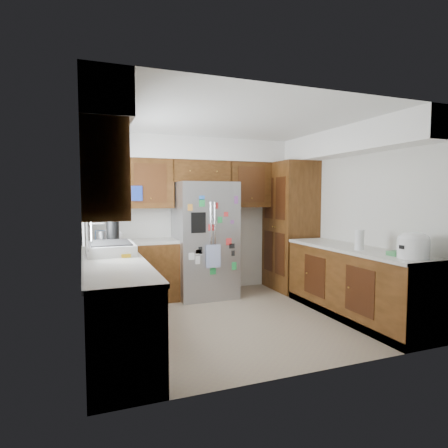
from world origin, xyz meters
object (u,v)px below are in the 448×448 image
Objects in this scene: fridge at (205,240)px; rice_cooker at (413,245)px; pantry at (290,226)px; paper_towel at (359,240)px.

fridge is 5.44× the size of rice_cooker.
pantry is 1.51m from fridge.
fridge is 2.99m from rice_cooker.
pantry reaches higher than fridge.
paper_towel is at bearing -93.65° from pantry.
fridge is at bearing 120.13° from rice_cooker.
rice_cooker is at bearing -80.45° from paper_towel.
pantry reaches higher than rice_cooker.
rice_cooker reaches higher than paper_towel.
pantry is 6.50× the size of rice_cooker.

